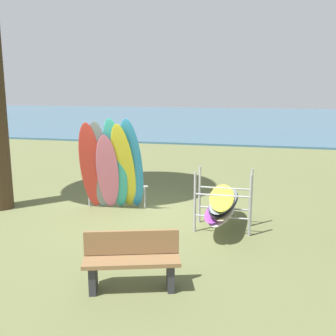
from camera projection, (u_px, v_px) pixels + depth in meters
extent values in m
plane|color=#60663D|center=(127.00, 216.00, 9.23)|extent=(80.00, 80.00, 0.00)
cube|color=#38607A|center=(232.00, 118.00, 37.48)|extent=(80.00, 36.00, 0.10)
ellipsoid|color=red|center=(91.00, 167.00, 9.39)|extent=(0.67, 0.91, 2.16)
ellipsoid|color=gray|center=(99.00, 166.00, 9.38)|extent=(0.66, 0.87, 2.19)
ellipsoid|color=pink|center=(108.00, 172.00, 9.41)|extent=(0.67, 0.86, 1.89)
ellipsoid|color=#38B2AD|center=(115.00, 165.00, 9.37)|extent=(0.57, 0.86, 2.26)
ellipsoid|color=yellow|center=(124.00, 167.00, 9.37)|extent=(0.55, 0.96, 2.14)
ellipsoid|color=#2D8ED1|center=(132.00, 165.00, 9.36)|extent=(0.56, 0.89, 2.25)
cylinder|color=#9EA0A5|center=(89.00, 196.00, 9.89)|extent=(0.04, 0.04, 0.55)
cylinder|color=#9EA0A5|center=(145.00, 197.00, 9.75)|extent=(0.04, 0.04, 0.55)
cylinder|color=#9EA0A5|center=(116.00, 186.00, 9.76)|extent=(1.54, 0.25, 0.04)
cylinder|color=#9EA0A5|center=(195.00, 202.00, 8.10)|extent=(0.05, 0.05, 1.25)
cylinder|color=#9EA0A5|center=(250.00, 206.00, 7.85)|extent=(0.05, 0.05, 1.25)
cylinder|color=#9EA0A5|center=(200.00, 195.00, 8.68)|extent=(0.05, 0.05, 1.25)
cylinder|color=#9EA0A5|center=(251.00, 198.00, 8.42)|extent=(0.05, 0.05, 1.25)
cylinder|color=#9EA0A5|center=(222.00, 217.00, 8.03)|extent=(1.10, 0.04, 0.04)
cylinder|color=#9EA0A5|center=(222.00, 196.00, 7.94)|extent=(1.10, 0.04, 0.04)
cylinder|color=#9EA0A5|center=(225.00, 208.00, 8.60)|extent=(1.10, 0.04, 0.04)
cylinder|color=#9EA0A5|center=(225.00, 188.00, 8.51)|extent=(1.10, 0.04, 0.04)
ellipsoid|color=white|center=(222.00, 210.00, 8.32)|extent=(0.57, 2.12, 0.06)
ellipsoid|color=purple|center=(220.00, 207.00, 8.31)|extent=(0.66, 2.13, 0.06)
ellipsoid|color=#C6B289|center=(222.00, 205.00, 8.29)|extent=(0.65, 2.13, 0.06)
ellipsoid|color=black|center=(224.00, 202.00, 8.27)|extent=(0.64, 2.13, 0.06)
ellipsoid|color=gray|center=(224.00, 199.00, 8.26)|extent=(0.58, 2.12, 0.06)
ellipsoid|color=yellow|center=(222.00, 196.00, 8.26)|extent=(0.65, 2.13, 0.06)
cube|color=#2D2D33|center=(93.00, 278.00, 5.77)|extent=(0.19, 0.34, 0.42)
cube|color=#2D2D33|center=(170.00, 275.00, 5.85)|extent=(0.19, 0.34, 0.42)
cube|color=olive|center=(132.00, 261.00, 5.76)|extent=(1.46, 0.81, 0.06)
cube|color=olive|center=(132.00, 242.00, 5.89)|extent=(1.35, 0.48, 0.36)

